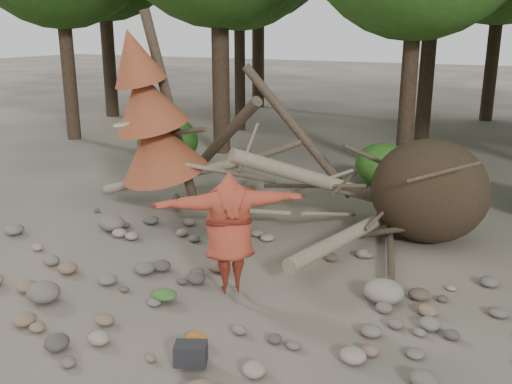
% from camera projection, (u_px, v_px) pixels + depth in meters
% --- Properties ---
extents(ground, '(120.00, 120.00, 0.00)m').
position_uv_depth(ground, '(189.00, 304.00, 8.49)').
color(ground, '#514C44').
rests_on(ground, ground).
extents(deadfall_pile, '(8.55, 5.24, 3.30)m').
position_uv_depth(deadfall_pile, '(397.00, 190.00, 10.96)').
color(deadfall_pile, '#332619').
rests_on(deadfall_pile, ground).
extents(dead_conifer, '(2.06, 2.16, 4.35)m').
position_uv_depth(dead_conifer, '(151.00, 117.00, 12.15)').
color(dead_conifer, '#4C3F30').
rests_on(dead_conifer, ground).
extents(bush_left, '(1.80, 1.80, 1.44)m').
position_uv_depth(bush_left, '(168.00, 141.00, 16.85)').
color(bush_left, '#245015').
rests_on(bush_left, ground).
extents(bush_mid, '(1.40, 1.40, 1.12)m').
position_uv_depth(bush_mid, '(383.00, 165.00, 14.65)').
color(bush_mid, '#30661D').
rests_on(bush_mid, ground).
extents(frisbee_thrower, '(3.27, 1.93, 2.45)m').
position_uv_depth(frisbee_thrower, '(229.00, 232.00, 8.51)').
color(frisbee_thrower, '#9B3523').
rests_on(frisbee_thrower, ground).
extents(backpack, '(0.46, 0.40, 0.26)m').
position_uv_depth(backpack, '(191.00, 358.00, 6.88)').
color(backpack, black).
rests_on(backpack, ground).
extents(cloth_green, '(0.39, 0.33, 0.15)m').
position_uv_depth(cloth_green, '(165.00, 298.00, 8.53)').
color(cloth_green, '#346126').
rests_on(cloth_green, ground).
extents(cloth_orange, '(0.29, 0.23, 0.10)m').
position_uv_depth(cloth_orange, '(196.00, 341.00, 7.40)').
color(cloth_orange, '#A7571C').
rests_on(cloth_orange, ground).
extents(boulder_front_left, '(0.52, 0.46, 0.31)m').
position_uv_depth(boulder_front_left, '(43.00, 292.00, 8.52)').
color(boulder_front_left, '#635C53').
rests_on(boulder_front_left, ground).
extents(boulder_mid_right, '(0.60, 0.54, 0.36)m').
position_uv_depth(boulder_mid_right, '(384.00, 291.00, 8.49)').
color(boulder_mid_right, gray).
rests_on(boulder_mid_right, ground).
extents(boulder_mid_left, '(0.54, 0.48, 0.32)m').
position_uv_depth(boulder_mid_left, '(112.00, 223.00, 11.49)').
color(boulder_mid_left, '#645B54').
rests_on(boulder_mid_left, ground).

